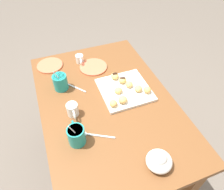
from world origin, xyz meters
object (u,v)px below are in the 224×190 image
Objects in this scene: pastry_plate_square at (125,90)px; beignet_4 at (113,103)px; beignet_2 at (138,89)px; beignet_6 at (129,84)px; coffee_mug_teal_right at (60,82)px; beignet_3 at (123,100)px; beignet_5 at (147,90)px; saucer_coral_left at (50,65)px; beignet_7 at (115,76)px; dining_table at (107,116)px; ice_cream_bowl at (159,161)px; beignet_0 at (122,80)px; cream_pitcher_white at (73,109)px; saucer_coral_right at (93,67)px; coffee_mug_teal_left at (76,135)px; chocolate_sauce_pitcher at (80,58)px; beignet_1 at (118,90)px.

pastry_plate_square is 6.12× the size of beignet_4.
beignet_2 is 0.06m from beignet_6.
coffee_mug_teal_right reaches higher than beignet_3.
saucer_coral_left is at bearing 46.18° from beignet_5.
dining_table is at bearing 144.46° from beignet_7.
beignet_5 is (-0.03, -0.23, 0.16)m from dining_table.
ice_cream_bowl is 2.35× the size of beignet_0.
dining_table is 0.19m from beignet_3.
cream_pitcher_white reaches higher than saucer_coral_right.
saucer_coral_left is (0.62, 0.03, -0.05)m from coffee_mug_teal_left.
beignet_2 is (-0.43, -0.44, 0.03)m from saucer_coral_left.
ice_cream_bowl reaches higher than pastry_plate_square.
coffee_mug_teal_right is 0.36m from beignet_0.
dining_table is at bearing -150.20° from saucer_coral_left.
coffee_mug_teal_right is at bearing -172.21° from saucer_coral_left.
coffee_mug_teal_right is 1.55× the size of chocolate_sauce_pitcher.
coffee_mug_teal_right is 3.11× the size of beignet_1.
pastry_plate_square is 5.82× the size of beignet_0.
ice_cream_bowl reaches higher than saucer_coral_right.
coffee_mug_teal_right reaches higher than chocolate_sauce_pitcher.
beignet_0 is 0.11m from beignet_2.
saucer_coral_right is at bearing -32.30° from cream_pitcher_white.
chocolate_sauce_pitcher is 1.91× the size of beignet_0.
coffee_mug_teal_right is 0.80× the size of saucer_coral_right.
coffee_mug_teal_left reaches higher than cream_pitcher_white.
beignet_5 is at bearing -83.43° from beignet_4.
chocolate_sauce_pitcher reaches higher than beignet_0.
pastry_plate_square is 0.06m from beignet_0.
coffee_mug_teal_right reaches higher than saucer_coral_left.
pastry_plate_square is 0.06m from beignet_1.
ice_cream_bowl is 2.27× the size of beignet_3.
pastry_plate_square is 0.08m from beignet_2.
beignet_0 is 1.05× the size of beignet_1.
dining_table is at bearing -48.40° from coffee_mug_teal_left.
cream_pitcher_white is (-0.22, -0.02, -0.01)m from coffee_mug_teal_right.
cream_pitcher_white is 0.35m from beignet_0.
coffee_mug_teal_left is 0.45m from beignet_2.
saucer_coral_right is 3.60× the size of beignet_3.
beignet_4 is at bearing 143.23° from beignet_1.
coffee_mug_teal_left is 0.38m from ice_cream_bowl.
beignet_5 reaches higher than beignet_7.
beignet_1 is 0.12m from beignet_7.
ice_cream_bowl is at bearing -145.30° from cream_pitcher_white.
beignet_2 is (-0.00, -0.19, 0.16)m from dining_table.
saucer_coral_left is 3.66× the size of beignet_4.
saucer_coral_left is 0.58m from beignet_3.
beignet_6 is (0.02, -0.08, 0.00)m from beignet_1.
saucer_coral_left is (0.86, 0.33, -0.03)m from ice_cream_bowl.
beignet_2 is at bearing -14.25° from ice_cream_bowl.
beignet_2 is 1.06× the size of beignet_4.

